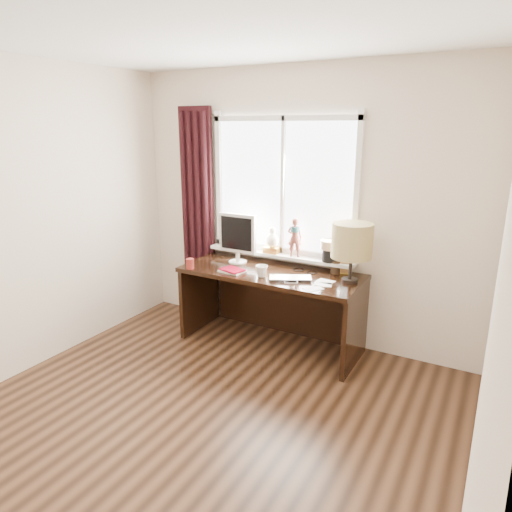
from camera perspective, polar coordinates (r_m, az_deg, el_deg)
The scene contains 17 objects.
floor at distance 3.34m, azimuth -10.49°, elevation -22.30°, with size 3.50×4.00×0.00m, color #53331F.
ceiling at distance 2.69m, azimuth -13.60°, elevation 27.24°, with size 3.50×4.00×0.00m, color white.
wall_back at distance 4.41m, azimuth 5.33°, elevation 6.01°, with size 3.50×2.60×0.00m, color beige.
wall_right at distance 2.12m, azimuth 27.40°, elevation -6.81°, with size 4.00×2.60×0.00m, color beige.
laptop at distance 4.03m, azimuth 4.36°, elevation -2.79°, with size 0.37×0.24×0.03m, color silver.
mug at distance 4.09m, azimuth 0.71°, elevation -1.84°, with size 0.11×0.10×0.11m, color white.
red_cup at distance 4.36m, azimuth -8.23°, elevation -0.96°, with size 0.08×0.08×0.10m, color maroon.
window at distance 4.42m, azimuth 3.30°, elevation 6.09°, with size 1.52×0.21×1.40m.
curtain at distance 4.92m, azimuth -7.35°, elevation 4.80°, with size 0.38×0.09×2.25m.
desk at distance 4.42m, azimuth 2.44°, elevation -4.59°, with size 1.70×0.70×0.75m.
monitor at distance 4.45m, azimuth -2.35°, elevation 2.60°, with size 0.40×0.18×0.49m.
notebook_stack at distance 4.23m, azimuth -3.00°, elevation -1.81°, with size 0.25×0.20×0.03m.
brush_holder at distance 4.24m, azimuth 9.91°, elevation -1.34°, with size 0.09×0.09×0.25m.
icon_frame at distance 4.23m, azimuth 11.10°, elevation -1.39°, with size 0.10×0.04×0.13m.
table_lamp at distance 3.95m, azimuth 11.91°, elevation 1.81°, with size 0.35×0.35×0.52m.
loose_papers at distance 3.93m, azimuth 8.08°, elevation -3.58°, with size 0.21×0.37×0.00m.
desk_cables at distance 4.18m, azimuth 5.57°, elevation -2.27°, with size 0.25×0.40×0.01m.
Camera 1 is at (1.74, -1.98, 2.05)m, focal length 32.00 mm.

